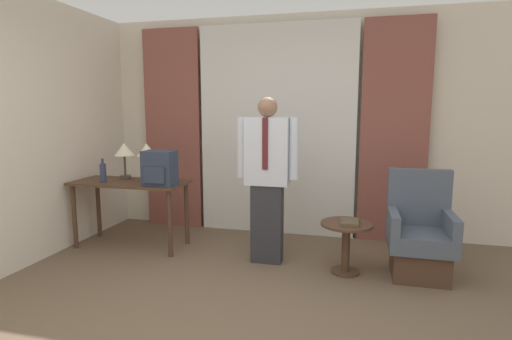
% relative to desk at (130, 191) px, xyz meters
% --- Properties ---
extents(wall_back, '(10.00, 0.06, 2.70)m').
position_rel_desk_xyz_m(wall_back, '(1.50, 1.04, 0.71)').
color(wall_back, silver).
rests_on(wall_back, ground_plane).
extents(curtain_sheer_center, '(1.94, 0.06, 2.58)m').
position_rel_desk_xyz_m(curtain_sheer_center, '(1.50, 0.91, 0.65)').
color(curtain_sheer_center, white).
rests_on(curtain_sheer_center, ground_plane).
extents(curtain_drape_left, '(0.76, 0.06, 2.58)m').
position_rel_desk_xyz_m(curtain_drape_left, '(0.11, 0.91, 0.65)').
color(curtain_drape_left, brown).
rests_on(curtain_drape_left, ground_plane).
extents(curtain_drape_right, '(0.76, 0.06, 2.58)m').
position_rel_desk_xyz_m(curtain_drape_right, '(2.88, 0.91, 0.65)').
color(curtain_drape_right, brown).
rests_on(curtain_drape_right, ground_plane).
extents(desk, '(1.29, 0.56, 0.75)m').
position_rel_desk_xyz_m(desk, '(0.00, 0.00, 0.00)').
color(desk, '#4C3323').
rests_on(desk, ground_plane).
extents(table_lamp_left, '(0.22, 0.22, 0.42)m').
position_rel_desk_xyz_m(table_lamp_left, '(-0.14, 0.15, 0.43)').
color(table_lamp_left, '#4C4238').
rests_on(table_lamp_left, desk).
extents(table_lamp_right, '(0.22, 0.22, 0.42)m').
position_rel_desk_xyz_m(table_lamp_right, '(0.14, 0.15, 0.43)').
color(table_lamp_right, '#4C4238').
rests_on(table_lamp_right, desk).
extents(bottle_near_edge, '(0.07, 0.07, 0.27)m').
position_rel_desk_xyz_m(bottle_near_edge, '(-0.25, -0.13, 0.22)').
color(bottle_near_edge, '#2D3851').
rests_on(bottle_near_edge, desk).
extents(backpack, '(0.33, 0.25, 0.37)m').
position_rel_desk_xyz_m(backpack, '(0.45, -0.14, 0.29)').
color(backpack, '#2D384C').
rests_on(backpack, desk).
extents(person, '(0.63, 0.21, 1.67)m').
position_rel_desk_xyz_m(person, '(1.61, -0.10, 0.27)').
color(person, '#2D2D33').
rests_on(person, ground_plane).
extents(armchair, '(0.57, 0.57, 0.99)m').
position_rel_desk_xyz_m(armchair, '(3.07, -0.08, -0.29)').
color(armchair, '#4C3323').
rests_on(armchair, ground_plane).
extents(side_table, '(0.49, 0.49, 0.49)m').
position_rel_desk_xyz_m(side_table, '(2.40, -0.20, -0.31)').
color(side_table, '#4C3323').
rests_on(side_table, ground_plane).
extents(book, '(0.16, 0.23, 0.03)m').
position_rel_desk_xyz_m(book, '(2.43, -0.22, -0.13)').
color(book, brown).
rests_on(book, side_table).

